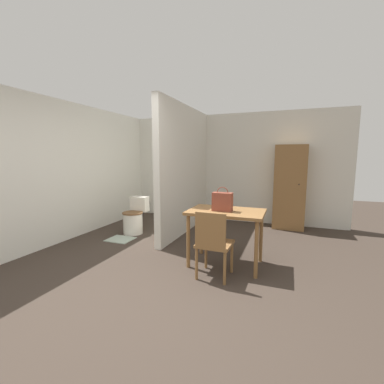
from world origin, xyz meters
name	(u,v)px	position (x,y,z in m)	size (l,w,h in m)	color
ground_plane	(136,296)	(0.00, 0.00, 0.00)	(16.00, 16.00, 0.00)	#382D26
wall_back	(223,168)	(0.00, 3.79, 1.25)	(5.50, 0.12, 2.50)	silver
wall_left	(88,170)	(-2.31, 1.87, 1.25)	(0.12, 4.73, 2.50)	silver
partition_wall	(185,170)	(-0.46, 2.53, 1.25)	(0.12, 2.40, 2.50)	silver
dining_table	(226,218)	(0.71, 1.17, 0.68)	(1.03, 0.67, 0.78)	brown
wooden_chair	(213,242)	(0.67, 0.70, 0.47)	(0.43, 0.43, 0.86)	brown
toilet	(135,218)	(-1.35, 2.04, 0.30)	(0.40, 0.55, 0.70)	silver
handbag	(222,201)	(0.67, 1.13, 0.91)	(0.27, 0.14, 0.33)	brown
wooden_cabinet	(290,187)	(1.52, 3.50, 0.88)	(0.63, 0.46, 1.76)	brown
bath_mat	(120,239)	(-1.35, 1.56, 0.01)	(0.46, 0.40, 0.01)	#99A899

